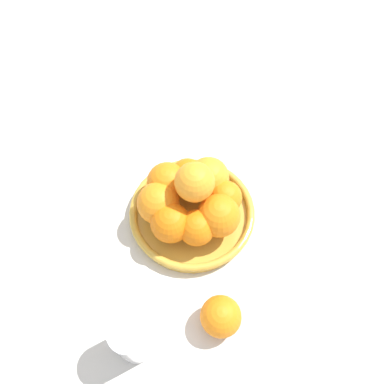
# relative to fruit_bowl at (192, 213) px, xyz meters

# --- Properties ---
(ground_plane) EXTENTS (4.00, 4.00, 0.00)m
(ground_plane) POSITION_rel_fruit_bowl_xyz_m (0.00, 0.00, -0.01)
(ground_plane) COLOR beige
(fruit_bowl) EXTENTS (0.26, 0.26, 0.03)m
(fruit_bowl) POSITION_rel_fruit_bowl_xyz_m (0.00, 0.00, 0.00)
(fruit_bowl) COLOR gold
(fruit_bowl) RESTS_ON ground_plane
(orange_pile) EXTENTS (0.19, 0.20, 0.14)m
(orange_pile) POSITION_rel_fruit_bowl_xyz_m (-0.00, -0.00, 0.06)
(orange_pile) COLOR orange
(orange_pile) RESTS_ON fruit_bowl
(stray_orange) EXTENTS (0.07, 0.07, 0.07)m
(stray_orange) POSITION_rel_fruit_bowl_xyz_m (0.21, -0.04, 0.02)
(stray_orange) COLOR orange
(stray_orange) RESTS_ON ground_plane
(drinking_glass) EXTENTS (0.06, 0.06, 0.12)m
(drinking_glass) POSITION_rel_fruit_bowl_xyz_m (0.19, -0.19, 0.04)
(drinking_glass) COLOR white
(drinking_glass) RESTS_ON ground_plane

